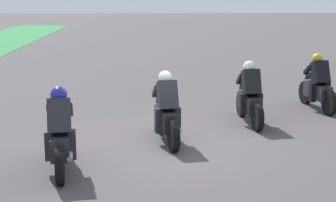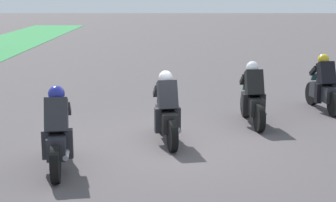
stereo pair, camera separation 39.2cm
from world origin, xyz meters
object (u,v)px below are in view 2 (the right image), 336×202
at_px(rider_lane_a, 324,88).
at_px(rider_lane_c, 167,113).
at_px(rider_lane_d, 58,135).
at_px(rider_lane_b, 253,99).

distance_m(rider_lane_a, rider_lane_c, 5.05).
height_order(rider_lane_a, rider_lane_d, same).
distance_m(rider_lane_a, rider_lane_b, 2.54).
height_order(rider_lane_b, rider_lane_d, same).
relative_size(rider_lane_b, rider_lane_d, 1.00).
bearing_deg(rider_lane_b, rider_lane_a, -60.93).
bearing_deg(rider_lane_a, rider_lane_b, 115.34).
bearing_deg(rider_lane_d, rider_lane_a, -61.01).
relative_size(rider_lane_a, rider_lane_c, 1.00).
xyz_separation_m(rider_lane_a, rider_lane_c, (-2.83, 4.19, 0.00)).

